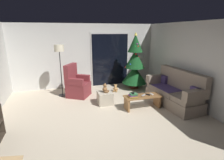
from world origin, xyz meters
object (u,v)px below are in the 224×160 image
(remote_black, at_px, (148,94))
(remote_silver, at_px, (143,95))
(christmas_tree, at_px, (135,65))
(teddy_bear_chestnut, at_px, (105,89))
(couch, at_px, (175,92))
(teddy_bear_honey_by_tree, at_px, (115,88))
(ottoman, at_px, (105,98))
(remote_white, at_px, (152,94))
(cell_phone, at_px, (133,93))
(coffee_table, at_px, (142,100))
(floor_lamp, at_px, (59,53))
(book_stack, at_px, (133,95))
(armchair, at_px, (77,85))

(remote_black, relative_size, remote_silver, 1.00)
(christmas_tree, height_order, teddy_bear_chestnut, christmas_tree)
(couch, bearing_deg, teddy_bear_honey_by_tree, 130.12)
(ottoman, relative_size, teddy_bear_honey_by_tree, 1.54)
(remote_white, height_order, remote_silver, same)
(remote_white, relative_size, teddy_bear_honey_by_tree, 0.55)
(couch, distance_m, teddy_bear_honey_by_tree, 2.18)
(remote_white, height_order, teddy_bear_chestnut, teddy_bear_chestnut)
(cell_phone, xyz_separation_m, teddy_bear_honey_by_tree, (-0.00, 1.66, -0.38))
(couch, relative_size, christmas_tree, 0.92)
(remote_white, bearing_deg, christmas_tree, -104.44)
(remote_white, distance_m, teddy_bear_chestnut, 1.42)
(christmas_tree, bearing_deg, coffee_table, -105.79)
(couch, bearing_deg, coffee_table, 179.27)
(remote_white, xyz_separation_m, floor_lamp, (-2.56, 1.73, 1.10))
(ottoman, bearing_deg, remote_black, -27.68)
(coffee_table, relative_size, remote_black, 7.05)
(ottoman, relative_size, teddy_bear_chestnut, 1.54)
(christmas_tree, height_order, ottoman, christmas_tree)
(remote_silver, relative_size, cell_phone, 1.08)
(couch, xyz_separation_m, book_stack, (-1.39, -0.01, 0.04))
(teddy_bear_honey_by_tree, bearing_deg, cell_phone, -89.98)
(ottoman, bearing_deg, coffee_table, -32.52)
(couch, bearing_deg, floor_lamp, 152.07)
(remote_black, relative_size, teddy_bear_chestnut, 0.55)
(remote_black, xyz_separation_m, remote_silver, (-0.15, -0.02, 0.00))
(floor_lamp, bearing_deg, armchair, -19.55)
(christmas_tree, xyz_separation_m, teddy_bear_chestnut, (-1.50, -1.22, -0.45))
(armchair, bearing_deg, coffee_table, -41.93)
(remote_white, distance_m, teddy_bear_honey_by_tree, 1.76)
(remote_white, distance_m, floor_lamp, 3.28)
(cell_phone, relative_size, teddy_bear_honey_by_tree, 0.50)
(floor_lamp, bearing_deg, ottoman, -41.51)
(book_stack, bearing_deg, floor_lamp, 137.53)
(couch, bearing_deg, remote_black, 177.81)
(coffee_table, relative_size, ottoman, 2.50)
(remote_silver, height_order, book_stack, book_stack)
(remote_black, bearing_deg, book_stack, 160.67)
(remote_white, xyz_separation_m, christmas_tree, (0.22, 1.82, 0.55))
(christmas_tree, distance_m, armchair, 2.35)
(remote_white, xyz_separation_m, remote_black, (-0.13, -0.00, 0.00))
(christmas_tree, distance_m, teddy_bear_chestnut, 1.99)
(book_stack, bearing_deg, teddy_bear_honey_by_tree, 90.22)
(floor_lamp, bearing_deg, book_stack, -42.47)
(ottoman, xyz_separation_m, teddy_bear_chestnut, (0.01, -0.01, 0.31))
(couch, distance_m, christmas_tree, 2.02)
(couch, xyz_separation_m, cell_phone, (-1.39, -0.00, 0.10))
(christmas_tree, bearing_deg, teddy_bear_chestnut, -140.79)
(couch, bearing_deg, armchair, 150.70)
(floor_lamp, bearing_deg, teddy_bear_chestnut, -41.45)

